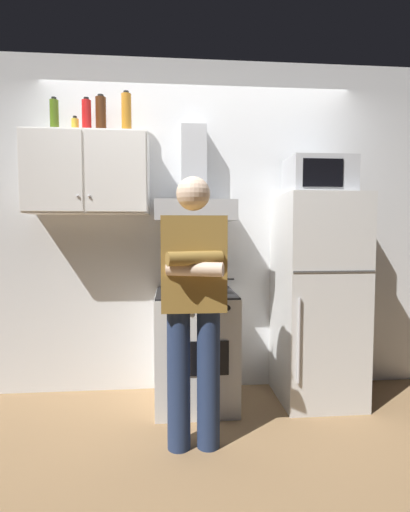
{
  "coord_description": "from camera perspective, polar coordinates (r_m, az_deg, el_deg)",
  "views": [
    {
      "loc": [
        -0.23,
        -2.61,
        1.32
      ],
      "look_at": [
        0.0,
        0.0,
        1.15
      ],
      "focal_mm": 26.82,
      "sensor_mm": 36.0,
      "label": 1
    }
  ],
  "objects": [
    {
      "name": "person_standing",
      "position": [
        2.29,
        -1.72,
        -6.83
      ],
      "size": [
        0.38,
        0.33,
        1.64
      ],
      "color": "navy",
      "rests_on": "ground_plane"
    },
    {
      "name": "ground_plane",
      "position": [
        2.93,
        -0.0,
        -23.04
      ],
      "size": [
        7.0,
        7.0,
        0.0
      ],
      "primitive_type": "plane",
      "color": "olive"
    },
    {
      "name": "cooking_pot",
      "position": [
        2.78,
        1.41,
        -4.3
      ],
      "size": [
        0.29,
        0.19,
        0.12
      ],
      "color": "#B7BABF",
      "rests_on": "stove_oven"
    },
    {
      "name": "upper_cabinet",
      "position": [
        3.07,
        -16.98,
        11.61
      ],
      "size": [
        0.9,
        0.37,
        0.6
      ],
      "color": "white"
    },
    {
      "name": "bottle_olive_oil",
      "position": [
        3.24,
        -21.55,
        18.79
      ],
      "size": [
        0.06,
        0.06,
        0.27
      ],
      "color": "#4C6B19",
      "rests_on": "upper_cabinet"
    },
    {
      "name": "microwave",
      "position": [
        3.12,
        16.6,
        11.32
      ],
      "size": [
        0.48,
        0.37,
        0.28
      ],
      "color": "#B7BABF",
      "rests_on": "refrigerator"
    },
    {
      "name": "refrigerator",
      "position": [
        3.11,
        16.4,
        -6.04
      ],
      "size": [
        0.6,
        0.62,
        1.6
      ],
      "color": "silver",
      "rests_on": "ground_plane"
    },
    {
      "name": "back_wall_tiled",
      "position": [
        3.21,
        -0.94,
        4.27
      ],
      "size": [
        4.8,
        0.1,
        2.7
      ],
      "primitive_type": "cube",
      "color": "white",
      "rests_on": "ground_plane"
    },
    {
      "name": "bottle_liquor_amber",
      "position": [
        3.15,
        -11.64,
        20.01
      ],
      "size": [
        0.08,
        0.08,
        0.33
      ],
      "color": "#B7721E",
      "rests_on": "upper_cabinet"
    },
    {
      "name": "bottle_spice_jar",
      "position": [
        3.15,
        -18.81,
        17.96
      ],
      "size": [
        0.05,
        0.05,
        0.12
      ],
      "color": "gold",
      "rests_on": "upper_cabinet"
    },
    {
      "name": "stove_oven",
      "position": [
        3.0,
        -1.41,
        -13.51
      ],
      "size": [
        0.6,
        0.62,
        0.87
      ],
      "color": "silver",
      "rests_on": "ground_plane"
    },
    {
      "name": "bottle_rum_dark",
      "position": [
        3.17,
        -15.26,
        19.53
      ],
      "size": [
        0.08,
        0.08,
        0.3
      ],
      "color": "#47230F",
      "rests_on": "upper_cabinet"
    },
    {
      "name": "range_hood",
      "position": [
        3.0,
        -1.6,
        9.03
      ],
      "size": [
        0.6,
        0.44,
        0.75
      ],
      "color": "#B7BABF"
    },
    {
      "name": "bottle_soda_red",
      "position": [
        3.16,
        -17.24,
        19.24
      ],
      "size": [
        0.07,
        0.07,
        0.26
      ],
      "color": "red",
      "rests_on": "upper_cabinet"
    }
  ]
}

